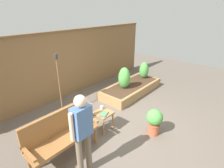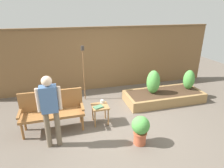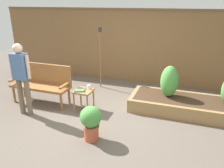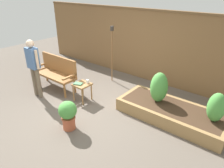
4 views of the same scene
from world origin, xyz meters
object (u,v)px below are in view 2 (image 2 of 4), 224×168
side_table (100,109)px  shrub_far_corner (189,80)px  tiki_torch (83,64)px  person_by_bench (50,106)px  book_on_table (98,107)px  cup_on_table (102,102)px  garden_bench (52,108)px  shrub_near_bench (153,82)px  potted_boxwood (140,129)px

side_table → shrub_far_corner: (3.03, 0.72, 0.21)m
tiki_torch → person_by_bench: tiki_torch is taller
side_table → tiki_torch: 1.66m
tiki_torch → book_on_table: bearing=-85.4°
side_table → book_on_table: size_ratio=2.16×
cup_on_table → person_by_bench: person_by_bench is taller
garden_bench → shrub_near_bench: bearing=12.5°
shrub_far_corner → tiki_torch: size_ratio=0.36×
potted_boxwood → shrub_near_bench: (1.14, 1.74, 0.28)m
garden_bench → person_by_bench: 0.77m
side_table → potted_boxwood: bearing=-57.8°
book_on_table → shrub_near_bench: (1.85, 0.80, 0.16)m
book_on_table → shrub_far_corner: shrub_far_corner is taller
book_on_table → shrub_near_bench: bearing=4.0°
side_table → garden_bench: bearing=176.3°
garden_bench → book_on_table: size_ratio=6.47×
cup_on_table → book_on_table: bearing=-124.7°
potted_boxwood → shrub_far_corner: shrub_far_corner is taller
side_table → person_by_bench: size_ratio=0.31×
side_table → shrub_far_corner: 3.12m
cup_on_table → shrub_far_corner: bearing=11.4°
tiki_torch → person_by_bench: 2.27m
side_table → book_on_table: book_on_table is taller
garden_bench → cup_on_table: size_ratio=13.02×
garden_bench → shrub_far_corner: garden_bench is taller
person_by_bench → shrub_near_bench: bearing=24.4°
cup_on_table → book_on_table: size_ratio=0.50×
garden_bench → side_table: size_ratio=3.00×
cup_on_table → person_by_bench: bearing=-149.1°
book_on_table → cup_on_table: bearing=35.9°
cup_on_table → tiki_torch: (-0.26, 1.33, 0.64)m
shrub_far_corner → person_by_bench: (-4.15, -1.32, 0.32)m
shrub_far_corner → person_by_bench: bearing=-162.4°
side_table → person_by_bench: 1.38m
shrub_near_bench → tiki_torch: size_ratio=0.42×
cup_on_table → potted_boxwood: (0.56, -1.14, -0.15)m
garden_bench → shrub_far_corner: bearing=8.8°
shrub_far_corner → tiki_torch: 3.34m
book_on_table → person_by_bench: (-1.06, -0.52, 0.44)m
cup_on_table → shrub_near_bench: 1.81m
potted_boxwood → person_by_bench: person_by_bench is taller
cup_on_table → shrub_near_bench: bearing=19.3°
side_table → tiki_torch: tiki_torch is taller
side_table → person_by_bench: person_by_bench is taller
book_on_table → tiki_torch: (-0.12, 1.54, 0.67)m
garden_bench → shrub_near_bench: shrub_near_bench is taller
shrub_far_corner → cup_on_table: bearing=-168.6°
shrub_near_bench → shrub_far_corner: 1.24m
cup_on_table → shrub_far_corner: (2.95, 0.60, 0.08)m
book_on_table → potted_boxwood: 1.18m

